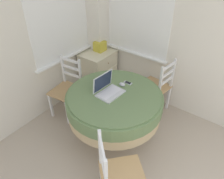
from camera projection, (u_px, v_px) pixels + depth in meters
name	position (u px, v px, depth m)	size (l,w,h in m)	color
corner_room_shell	(121.00, 49.00, 2.62)	(4.53, 5.10, 2.55)	silver
round_dining_table	(114.00, 104.00, 2.83)	(1.24, 1.24, 0.76)	#4C3D2D
laptop	(108.00, 89.00, 2.73)	(0.35, 0.29, 0.25)	silver
computer_mouse	(122.00, 84.00, 2.87)	(0.06, 0.09, 0.04)	silver
cell_phone	(128.00, 83.00, 2.93)	(0.06, 0.12, 0.01)	#B2B7BC
dining_chair_near_back_window	(67.00, 89.00, 3.37)	(0.48, 0.43, 0.93)	tan
dining_chair_near_right_window	(157.00, 87.00, 3.41)	(0.43, 0.48, 0.93)	tan
dining_chair_camera_near	(118.00, 174.00, 2.19)	(0.58, 0.57, 0.93)	tan
corner_cabinet	(98.00, 70.00, 3.97)	(0.60, 0.48, 0.73)	beige
storage_box	(100.00, 46.00, 3.76)	(0.18, 0.16, 0.17)	gold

